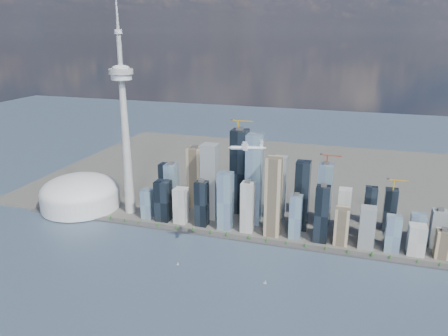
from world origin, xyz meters
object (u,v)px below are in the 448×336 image
(airplane, at_px, (247,147))
(sailboat_west, at_px, (178,264))
(sailboat_east, at_px, (265,282))
(dome_stadium, at_px, (80,194))
(needle_tower, at_px, (125,122))

(airplane, xyz_separation_m, sailboat_west, (-136.02, -6.53, -248.31))
(airplane, distance_m, sailboat_west, 283.20)
(sailboat_west, distance_m, sailboat_east, 180.93)
(airplane, relative_size, sailboat_west, 7.62)
(dome_stadium, bearing_deg, sailboat_east, -21.27)
(airplane, bearing_deg, needle_tower, 135.55)
(dome_stadium, xyz_separation_m, airplane, (494.52, -188.42, 211.65))
(sailboat_east, bearing_deg, dome_stadium, 177.62)
(airplane, bearing_deg, dome_stadium, 143.93)
(needle_tower, relative_size, sailboat_east, 57.97)
(needle_tower, xyz_separation_m, airplane, (354.52, -198.42, 15.25))
(needle_tower, height_order, sailboat_east, needle_tower)
(needle_tower, bearing_deg, sailboat_east, -28.85)
(airplane, xyz_separation_m, sailboat_east, (44.31, -21.30, -248.04))
(dome_stadium, relative_size, sailboat_east, 21.06)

